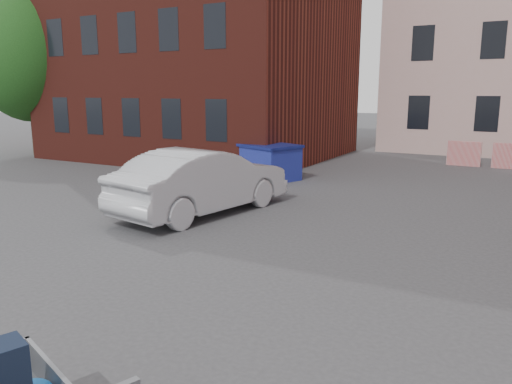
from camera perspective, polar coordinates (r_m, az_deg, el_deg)
The scene contains 7 objects.
ground at distance 9.01m, azimuth -5.86°, elevation -8.36°, with size 120.00×120.00×0.00m, color #38383A.
building_brick at distance 24.60m, azimuth -6.23°, elevation 20.74°, with size 12.00×10.00×14.00m, color #591E16.
far_building at distance 38.16m, azimuth -12.05°, elevation 12.76°, with size 6.00×6.00×8.00m, color maroon.
tree at distance 26.34m, azimuth -24.54°, elevation 15.18°, with size 5.28×5.28×8.30m.
barriers at distance 22.09m, azimuth 27.04°, elevation 3.66°, with size 4.70×0.18×1.00m.
dumpster at distance 17.75m, azimuth 0.51°, elevation 3.66°, with size 3.26×2.49×1.22m.
silver_car at distance 12.61m, azimuth -6.09°, elevation 1.26°, with size 1.73×4.96×1.64m, color #B9BBC1.
Camera 1 is at (4.87, -6.93, 3.07)m, focal length 35.00 mm.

